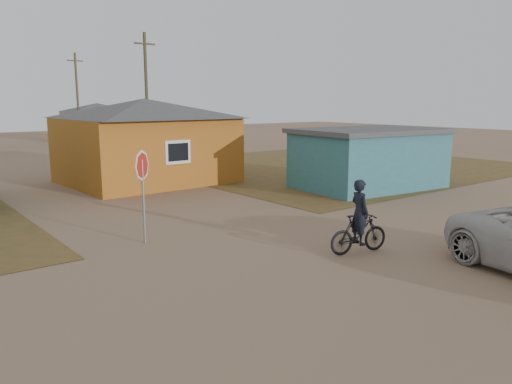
# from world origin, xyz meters

# --- Properties ---
(ground) EXTENTS (120.00, 120.00, 0.00)m
(ground) POSITION_xyz_m (0.00, 0.00, 0.00)
(ground) COLOR #84654C
(grass_ne) EXTENTS (20.00, 18.00, 0.00)m
(grass_ne) POSITION_xyz_m (14.00, 13.00, 0.01)
(grass_ne) COLOR brown
(grass_ne) RESTS_ON ground
(house_yellow) EXTENTS (7.72, 6.76, 3.90)m
(house_yellow) POSITION_xyz_m (2.50, 14.00, 2.00)
(house_yellow) COLOR #AA5F1A
(house_yellow) RESTS_ON ground
(shed_turquoise) EXTENTS (6.71, 4.93, 2.60)m
(shed_turquoise) POSITION_xyz_m (9.50, 6.50, 1.31)
(shed_turquoise) COLOR #367077
(shed_turquoise) RESTS_ON ground
(house_beige_east) EXTENTS (6.95, 6.05, 3.60)m
(house_beige_east) POSITION_xyz_m (10.00, 40.00, 1.86)
(house_beige_east) COLOR gray
(house_beige_east) RESTS_ON ground
(utility_pole_near) EXTENTS (1.40, 0.20, 8.00)m
(utility_pole_near) POSITION_xyz_m (6.50, 22.00, 4.14)
(utility_pole_near) COLOR #483E2B
(utility_pole_near) RESTS_ON ground
(utility_pole_far) EXTENTS (1.40, 0.20, 8.00)m
(utility_pole_far) POSITION_xyz_m (7.50, 38.00, 4.14)
(utility_pole_far) COLOR #483E2B
(utility_pole_far) RESTS_ON ground
(stop_sign) EXTENTS (0.79, 0.29, 2.52)m
(stop_sign) POSITION_xyz_m (-2.21, 4.44, 1.85)
(stop_sign) COLOR gray
(stop_sign) RESTS_ON ground
(cyclist) EXTENTS (1.72, 0.85, 1.88)m
(cyclist) POSITION_xyz_m (1.62, 0.28, 0.68)
(cyclist) COLOR black
(cyclist) RESTS_ON ground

